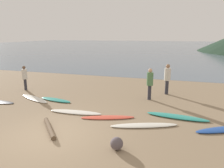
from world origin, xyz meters
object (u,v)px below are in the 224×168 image
object	(u,v)px
surfboard_4	(108,117)
person_1	(150,81)
driftwood_log	(49,128)
person_0	(167,77)
person_2	(25,76)
surfboard_1	(34,98)
surfboard_2	(56,100)
surfboard_6	(177,117)
beach_rock_near	(117,144)
surfboard_3	(76,112)
surfboard_5	(144,125)

from	to	relation	value
surfboard_4	person_1	bearing A→B (deg)	48.39
person_1	driftwood_log	world-z (taller)	person_1
person_0	person_2	xyz separation A→B (m)	(-8.76, -1.72, -0.14)
surfboard_1	person_0	xyz separation A→B (m)	(6.98, 3.24, 1.04)
surfboard_2	person_0	xyz separation A→B (m)	(5.69, 3.13, 1.03)
surfboard_6	person_1	world-z (taller)	person_1
surfboard_1	beach_rock_near	bearing A→B (deg)	-8.52
surfboard_3	person_1	bearing A→B (deg)	41.59
driftwood_log	person_0	bearing A→B (deg)	58.61
surfboard_6	driftwood_log	size ratio (longest dim) A/B	1.43
surfboard_3	beach_rock_near	bearing A→B (deg)	-47.65
surfboard_6	driftwood_log	distance (m)	5.32
surfboard_1	surfboard_3	xyz separation A→B (m)	(3.19, -1.26, 0.01)
surfboard_6	person_0	distance (m)	3.90
person_1	person_2	bearing A→B (deg)	165.04
surfboard_2	beach_rock_near	size ratio (longest dim) A/B	4.93
surfboard_6	person_2	size ratio (longest dim) A/B	1.66
surfboard_3	person_0	size ratio (longest dim) A/B	1.35
surfboard_6	driftwood_log	xyz separation A→B (m)	(-4.58, -2.71, 0.04)
person_1	surfboard_2	bearing A→B (deg)	-177.61
surfboard_3	person_0	world-z (taller)	person_0
surfboard_2	surfboard_6	world-z (taller)	surfboard_6
person_0	driftwood_log	xyz separation A→B (m)	(-3.91, -6.41, -0.99)
surfboard_4	surfboard_5	bearing A→B (deg)	-31.54
surfboard_3	surfboard_6	bearing A→B (deg)	5.24
surfboard_1	surfboard_2	world-z (taller)	surfboard_2
surfboard_1	person_0	size ratio (longest dim) A/B	1.33
surfboard_3	surfboard_6	world-z (taller)	surfboard_6
surfboard_3	driftwood_log	world-z (taller)	driftwood_log
surfboard_3	beach_rock_near	size ratio (longest dim) A/B	6.06
surfboard_6	person_1	size ratio (longest dim) A/B	1.51
surfboard_4	person_0	world-z (taller)	person_0
surfboard_1	person_2	bearing A→B (deg)	163.53
surfboard_6	person_0	world-z (taller)	person_0
surfboard_5	driftwood_log	size ratio (longest dim) A/B	1.46
surfboard_1	surfboard_2	xyz separation A→B (m)	(1.29, 0.11, 0.01)
surfboard_4	person_0	xyz separation A→B (m)	(2.20, 4.64, 1.04)
surfboard_4	person_2	size ratio (longest dim) A/B	1.46
driftwood_log	person_2	bearing A→B (deg)	135.92
surfboard_3	beach_rock_near	distance (m)	3.66
surfboard_1	person_1	world-z (taller)	person_1
surfboard_2	surfboard_6	xyz separation A→B (m)	(6.35, -0.58, 0.00)
surfboard_3	person_2	distance (m)	5.75
surfboard_1	person_0	distance (m)	7.76
surfboard_5	beach_rock_near	bearing A→B (deg)	-126.02
surfboard_5	beach_rock_near	distance (m)	2.06
surfboard_4	surfboard_6	bearing A→B (deg)	-0.92
surfboard_6	surfboard_2	bearing A→B (deg)	179.93
surfboard_3	surfboard_4	bearing A→B (deg)	-9.99
person_0	person_1	xyz separation A→B (m)	(-0.84, -1.40, -0.05)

